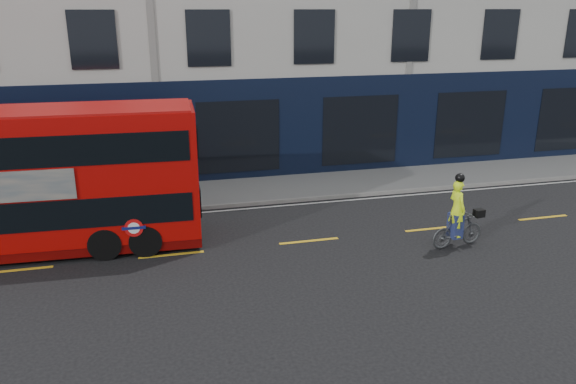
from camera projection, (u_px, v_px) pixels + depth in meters
name	position (u px, v px, depth m)	size (l,w,h in m)	color
ground	(174.00, 279.00, 14.28)	(120.00, 120.00, 0.00)	black
pavement	(164.00, 197.00, 20.25)	(60.00, 3.00, 0.12)	slate
kerb	(166.00, 211.00, 18.86)	(60.00, 0.12, 0.13)	gray
road_edge_line	(167.00, 215.00, 18.61)	(58.00, 0.10, 0.01)	silver
lane_dashes	(171.00, 255.00, 15.66)	(58.00, 0.12, 0.01)	gold
bus	(14.00, 182.00, 15.26)	(10.06, 2.65, 4.02)	#AB0806
cyclist	(458.00, 223.00, 15.98)	(1.72, 0.70, 2.21)	#47494C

